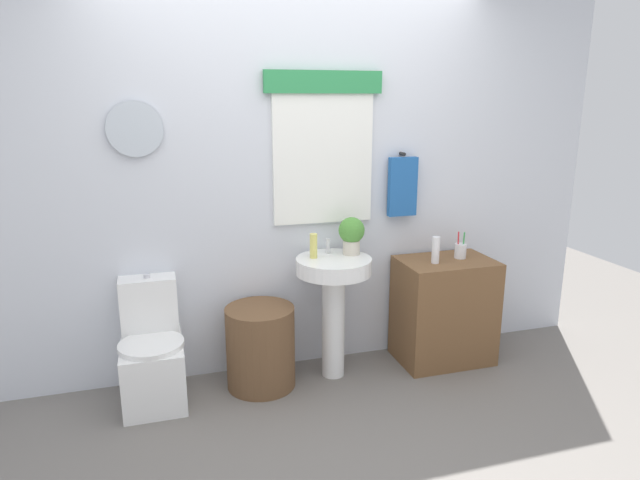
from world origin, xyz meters
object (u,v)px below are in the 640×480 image
Objects in this scene: toilet at (153,355)px; lotion_bottle at (436,250)px; wooden_cabinet at (444,310)px; potted_plant at (352,233)px; pedestal_sink at (334,290)px; toothbrush_cup at (460,251)px; soap_bottle at (314,246)px; laundry_hamper at (261,347)px.

lotion_bottle is at bearing -2.37° from toilet.
wooden_cabinet is at bearing -1.07° from toilet.
potted_plant is at bearing 169.89° from lotion_bottle.
pedestal_sink is 0.94m from toothbrush_cup.
toilet is at bearing -179.26° from soap_bottle.
potted_plant is at bearing 174.90° from wooden_cabinet.
pedestal_sink is (1.15, -0.04, 0.31)m from toilet.
toilet is 1.45m from potted_plant.
soap_bottle is 1.05m from toothbrush_cup.
toothbrush_cup reaches higher than wooden_cabinet.
wooden_cabinet is 3.95× the size of toothbrush_cup.
toothbrush_cup is (0.92, 0.02, 0.19)m from pedestal_sink.
lotion_bottle is at bearing -10.11° from potted_plant.
toilet is 4.20× the size of lotion_bottle.
pedestal_sink is 0.39m from potted_plant.
laundry_hamper is 3.36× the size of soap_bottle.
soap_bottle reaches higher than pedestal_sink.
pedestal_sink is at bearing -1.83° from toilet.
soap_bottle is at bearing 0.74° from toilet.
soap_bottle is 0.64× the size of potted_plant.
toilet is 1.04× the size of wooden_cabinet.
soap_bottle is 0.83m from lotion_bottle.
lotion_bottle reaches higher than laundry_hamper.
laundry_hamper is 1.31m from lotion_bottle.
potted_plant is at bearing 5.46° from laundry_hamper.
lotion_bottle is at bearing -164.98° from toothbrush_cup.
toothbrush_cup is at bearing 10.15° from wooden_cabinet.
lotion_bottle is (0.70, -0.04, 0.22)m from pedestal_sink.
wooden_cabinet is at bearing 0.00° from laundry_hamper.
soap_bottle is at bearing -177.80° from potted_plant.
lotion_bottle reaches higher than toilet.
wooden_cabinet is 0.89m from potted_plant.
toothbrush_cup reaches higher than toilet.
potted_plant is 1.33× the size of toothbrush_cup.
soap_bottle is at bearing 157.38° from pedestal_sink.
wooden_cabinet is at bearing -5.10° from potted_plant.
toothbrush_cup is at bearing -1.64° from soap_bottle.
toothbrush_cup reaches higher than lotion_bottle.
toothbrush_cup is (0.22, 0.06, -0.04)m from lotion_bottle.
toothbrush_cup is at bearing 1.24° from pedestal_sink.
potted_plant is at bearing 23.20° from pedestal_sink.
potted_plant is 0.80m from toothbrush_cup.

